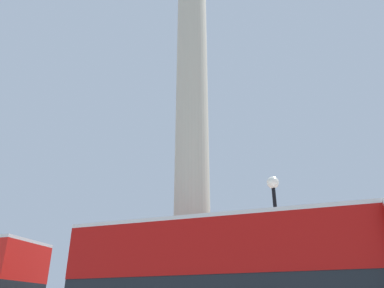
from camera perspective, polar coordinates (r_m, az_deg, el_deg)
name	(u,v)px	position (r m, az deg, el deg)	size (l,w,h in m)	color
monument_column	(192,170)	(17.64, 0.00, -4.02)	(6.27, 6.27, 27.11)	#ADA593
bus_c	(238,287)	(11.75, 7.04, -20.79)	(10.33, 3.08, 4.33)	#A80F0C
street_lamp	(279,246)	(14.18, 13.10, -14.92)	(0.47, 0.47, 6.51)	black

